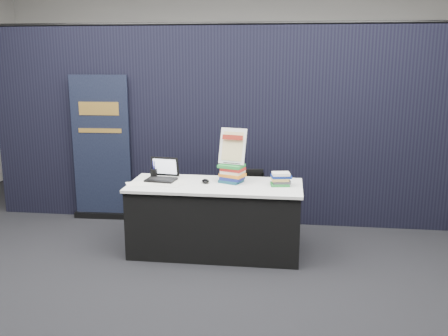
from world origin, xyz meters
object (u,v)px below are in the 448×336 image
laptop (162,175)px  book_stack_tall (232,173)px  display_table (215,218)px  info_sign (233,147)px  pullup_banner (102,156)px  stacking_chair (247,202)px  book_stack_short (281,179)px

laptop → book_stack_tall: size_ratio=1.18×
display_table → info_sign: bearing=38.7°
book_stack_tall → display_table: bearing=-148.3°
pullup_banner → stacking_chair: (1.89, -0.54, -0.37)m
display_table → pullup_banner: size_ratio=0.99×
info_sign → stacking_chair: (0.13, 0.28, -0.68)m
book_stack_short → pullup_banner: size_ratio=0.12×
book_stack_short → pullup_banner: bearing=158.0°
info_sign → pullup_banner: 1.96m
laptop → stacking_chair: bearing=26.1°
laptop → stacking_chair: (0.89, 0.31, -0.36)m
info_sign → book_stack_short: bearing=2.9°
display_table → stacking_chair: bearing=54.3°
book_stack_tall → info_sign: size_ratio=0.72×
book_stack_tall → book_stack_short: size_ratio=1.30×
display_table → pullup_banner: bearing=149.2°
pullup_banner → book_stack_short: bearing=-24.2°
book_stack_short → laptop: bearing=176.8°
display_table → book_stack_short: size_ratio=8.41×
laptop → book_stack_tall: 0.76m
display_table → info_sign: (0.17, 0.13, 0.75)m
book_stack_tall → book_stack_short: 0.52m
display_table → book_stack_tall: size_ratio=6.45×
book_stack_tall → pullup_banner: bearing=154.3°
book_stack_tall → info_sign: 0.28m
pullup_banner → stacking_chair: bearing=-18.1°
laptop → info_sign: size_ratio=0.85×
display_table → book_stack_short: 0.81m
book_stack_tall → book_stack_short: (0.51, -0.07, -0.03)m
laptop → pullup_banner: 1.31m
info_sign → stacking_chair: size_ratio=0.49×
laptop → stacking_chair: 1.01m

